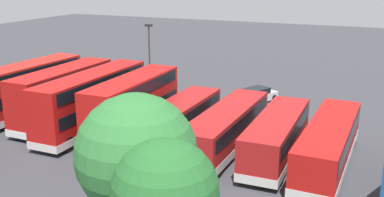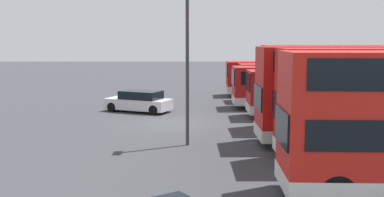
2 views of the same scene
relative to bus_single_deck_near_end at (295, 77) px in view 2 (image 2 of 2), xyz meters
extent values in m
plane|color=#38383D|center=(12.49, -10.04, -1.62)|extent=(140.00, 140.00, 0.00)
cube|color=#B71411|center=(0.00, 0.01, 0.03)|extent=(2.83, 11.77, 2.60)
cube|color=silver|center=(0.00, 0.01, -1.00)|extent=(2.87, 11.81, 0.55)
cube|color=black|center=(0.00, 0.01, 0.63)|extent=(2.87, 10.97, 0.90)
cube|color=black|center=(-0.14, -5.88, 0.63)|extent=(2.25, 0.11, 1.10)
cylinder|color=black|center=(1.02, -4.48, -1.07)|extent=(0.33, 1.11, 1.10)
cylinder|color=black|center=(-1.23, -4.42, -1.07)|extent=(0.33, 1.11, 1.10)
cylinder|color=black|center=(1.23, 4.44, -1.07)|extent=(0.33, 1.11, 1.10)
cylinder|color=black|center=(-1.02, 4.49, -1.07)|extent=(0.33, 1.11, 1.10)
cube|color=#A51919|center=(3.37, -0.01, 0.03)|extent=(2.70, 10.34, 2.60)
cube|color=silver|center=(3.37, -0.01, -1.00)|extent=(2.75, 10.38, 0.55)
cube|color=black|center=(3.37, -0.01, 0.63)|extent=(2.75, 9.54, 0.90)
cube|color=black|center=(3.45, -5.19, 0.63)|extent=(2.25, 0.09, 1.10)
cylinder|color=black|center=(4.56, -3.74, -1.07)|extent=(0.32, 1.10, 1.10)
cylinder|color=black|center=(2.31, -3.78, -1.07)|extent=(0.32, 1.10, 1.10)
cylinder|color=black|center=(4.44, 3.76, -1.07)|extent=(0.32, 1.10, 1.10)
cylinder|color=black|center=(2.19, 3.73, -1.07)|extent=(0.32, 1.10, 1.10)
cube|color=#A51919|center=(6.96, -0.21, 0.03)|extent=(2.74, 11.52, 2.60)
cube|color=silver|center=(6.96, -0.21, -1.00)|extent=(2.78, 11.56, 0.55)
cube|color=black|center=(6.96, -0.21, 0.63)|extent=(2.79, 10.72, 0.90)
cube|color=black|center=(6.87, -5.98, 0.63)|extent=(2.25, 0.10, 1.10)
cylinder|color=black|center=(8.02, -4.57, -1.07)|extent=(0.32, 1.10, 1.10)
cylinder|color=black|center=(5.77, -4.53, -1.07)|extent=(0.32, 1.10, 1.10)
cylinder|color=black|center=(8.16, 4.11, -1.07)|extent=(0.32, 1.10, 1.10)
cylinder|color=black|center=(5.91, 4.14, -1.07)|extent=(0.32, 1.10, 1.10)
cube|color=#A51919|center=(10.76, 0.12, 0.03)|extent=(2.73, 11.07, 2.60)
cube|color=silver|center=(10.76, 0.12, -1.00)|extent=(2.77, 11.11, 0.55)
cube|color=black|center=(10.76, 0.12, 0.63)|extent=(2.78, 10.27, 0.90)
cube|color=black|center=(10.67, -5.42, 0.63)|extent=(2.25, 0.10, 1.10)
cylinder|color=black|center=(11.82, -4.01, -1.07)|extent=(0.32, 1.10, 1.10)
cylinder|color=black|center=(9.57, -3.97, -1.07)|extent=(0.32, 1.10, 1.10)
cube|color=#B71411|center=(14.36, 0.13, 0.83)|extent=(2.65, 10.36, 4.20)
cube|color=silver|center=(14.36, 0.13, -1.00)|extent=(2.69, 10.40, 0.55)
cube|color=black|center=(14.36, 0.13, 0.63)|extent=(2.71, 9.56, 0.90)
cube|color=black|center=(14.36, 0.13, 2.33)|extent=(2.71, 9.56, 0.90)
cube|color=black|center=(14.41, -5.06, 0.63)|extent=(2.25, 0.08, 1.10)
cylinder|color=black|center=(15.52, -3.62, -1.07)|extent=(0.31, 1.10, 1.10)
cylinder|color=black|center=(13.27, -3.65, -1.07)|extent=(0.31, 1.10, 1.10)
cube|color=black|center=(18.05, -5.89, 0.63)|extent=(2.25, 0.06, 1.10)
cylinder|color=black|center=(19.18, -4.46, -1.07)|extent=(0.30, 1.10, 1.10)
cylinder|color=black|center=(16.93, -4.46, -1.07)|extent=(0.30, 1.10, 1.10)
cube|color=black|center=(21.28, -5.56, 0.63)|extent=(2.25, 0.06, 1.10)
cylinder|color=black|center=(22.40, -4.13, -1.07)|extent=(0.30, 1.10, 1.10)
cylinder|color=black|center=(20.15, -4.13, -1.07)|extent=(0.30, 1.10, 1.10)
cube|color=black|center=(25.11, -6.21, 0.63)|extent=(2.25, 0.14, 1.10)
cylinder|color=black|center=(26.28, -4.82, -1.07)|extent=(0.34, 1.11, 1.10)
cylinder|color=black|center=(24.04, -4.74, -1.07)|extent=(0.34, 1.11, 1.10)
cube|color=#235999|center=(-5.44, 2.40, 0.18)|extent=(4.34, 6.03, 2.80)
cube|color=black|center=(-6.81, -1.09, -0.12)|extent=(3.06, 2.78, 2.20)
cylinder|color=black|center=(-5.76, -1.51, -1.12)|extent=(0.63, 1.03, 1.00)
cylinder|color=black|center=(-7.87, -0.68, -1.12)|extent=(0.63, 1.03, 1.00)
cylinder|color=black|center=(-3.75, 3.61, -1.12)|extent=(0.63, 1.03, 1.00)
cylinder|color=black|center=(-5.85, 4.44, -1.12)|extent=(0.63, 1.03, 1.00)
cube|color=silver|center=(8.30, -12.49, -1.09)|extent=(3.43, 4.75, 0.70)
cube|color=black|center=(8.38, -12.31, -0.47)|extent=(2.57, 3.08, 0.55)
cylinder|color=black|center=(8.38, -14.28, -1.30)|extent=(0.46, 0.67, 0.64)
cylinder|color=black|center=(6.91, -13.63, -1.30)|extent=(0.46, 0.67, 0.64)
cylinder|color=black|center=(9.68, -11.36, -1.30)|extent=(0.46, 0.67, 0.64)
cylinder|color=black|center=(8.22, -10.71, -1.30)|extent=(0.46, 0.67, 0.64)
cylinder|color=#38383D|center=(18.05, -9.13, 1.94)|extent=(0.16, 0.16, 7.13)
camera|label=1|loc=(-2.89, 28.12, 10.64)|focal=42.21mm
camera|label=2|loc=(38.81, -9.03, 3.32)|focal=42.73mm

